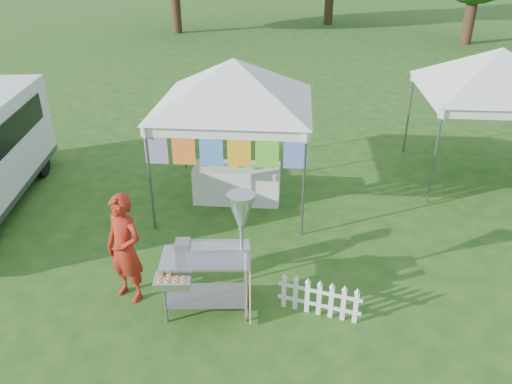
{
  "coord_description": "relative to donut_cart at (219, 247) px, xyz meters",
  "views": [
    {
      "loc": [
        1.25,
        -6.05,
        5.06
      ],
      "look_at": [
        0.59,
        1.64,
        1.1
      ],
      "focal_mm": 35.0,
      "sensor_mm": 36.0,
      "label": 1
    }
  ],
  "objects": [
    {
      "name": "canopy_main",
      "position": [
        -0.22,
        3.68,
        1.84
      ],
      "size": [
        4.24,
        4.24,
        3.45
      ],
      "color": "#59595E",
      "rests_on": "ground"
    },
    {
      "name": "canopy_right",
      "position": [
        5.28,
        5.18,
        1.85
      ],
      "size": [
        4.24,
        4.24,
        3.45
      ],
      "color": "#59595E",
      "rests_on": "ground"
    },
    {
      "name": "vendor",
      "position": [
        -1.47,
        0.21,
        -0.26
      ],
      "size": [
        0.77,
        0.67,
        1.78
      ],
      "primitive_type": "imported",
      "rotation": [
        0.0,
        0.0,
        -0.45
      ],
      "color": "maroon",
      "rests_on": "ground"
    },
    {
      "name": "picket_fence",
      "position": [
        1.46,
        0.02,
        -0.86
      ],
      "size": [
        1.23,
        0.34,
        0.56
      ],
      "rotation": [
        0.0,
        0.0,
        -0.25
      ],
      "color": "white",
      "rests_on": "ground"
    },
    {
      "name": "display_table",
      "position": [
        -0.18,
        3.58,
        -0.76
      ],
      "size": [
        1.8,
        0.7,
        0.78
      ],
      "primitive_type": "cube",
      "color": "white",
      "rests_on": "ground"
    },
    {
      "name": "donut_cart",
      "position": [
        0.0,
        0.0,
        0.0
      ],
      "size": [
        1.4,
        1.08,
        1.95
      ],
      "rotation": [
        0.0,
        0.0,
        0.1
      ],
      "color": "gray",
      "rests_on": "ground"
    },
    {
      "name": "ground",
      "position": [
        -0.22,
        0.19,
        -1.15
      ],
      "size": [
        120.0,
        120.0,
        0.0
      ],
      "primitive_type": "plane",
      "color": "#1E4D16",
      "rests_on": "ground"
    }
  ]
}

